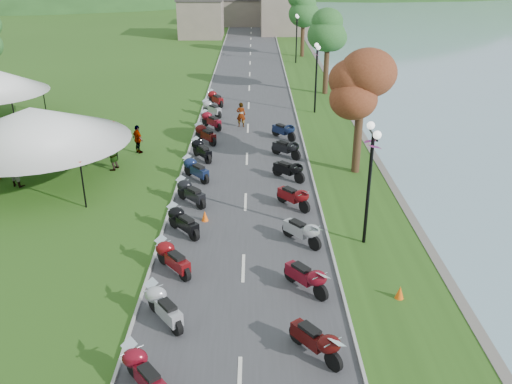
{
  "coord_description": "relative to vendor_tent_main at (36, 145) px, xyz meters",
  "views": [
    {
      "loc": [
        0.42,
        -1.8,
        11.12
      ],
      "look_at": [
        0.5,
        20.3,
        1.3
      ],
      "focal_mm": 38.0,
      "sensor_mm": 36.0,
      "label": 1
    }
  ],
  "objects": [
    {
      "name": "road",
      "position": [
        10.82,
        15.29,
        -1.99
      ],
      "size": [
        7.0,
        120.0,
        0.02
      ],
      "primitive_type": "cube",
      "color": "#3E3E42",
      "rests_on": "ground"
    },
    {
      "name": "far_building",
      "position": [
        8.82,
        60.29,
        0.5
      ],
      "size": [
        18.0,
        16.0,
        5.0
      ],
      "primitive_type": "cube",
      "color": "gray",
      "rests_on": "ground"
    },
    {
      "name": "moto_row_left",
      "position": [
        8.25,
        -5.95,
        -1.45
      ],
      "size": [
        2.6,
        44.92,
        1.1
      ],
      "primitive_type": null,
      "color": "#331411",
      "rests_on": "ground"
    },
    {
      "name": "moto_row_right",
      "position": [
        13.14,
        -8.46,
        -1.45
      ],
      "size": [
        2.6,
        33.43,
        1.1
      ],
      "primitive_type": null,
      "color": "#331411",
      "rests_on": "ground"
    },
    {
      "name": "vendor_tent_main",
      "position": [
        0.0,
        0.0,
        0.0
      ],
      "size": [
        6.48,
        6.48,
        4.0
      ],
      "primitive_type": null,
      "color": "silver",
      "rests_on": "ground"
    },
    {
      "name": "tree_lakeside",
      "position": [
        16.83,
        1.25,
        1.91
      ],
      "size": [
        2.82,
        2.82,
        7.83
      ],
      "primitive_type": null,
      "color": "#306E2C",
      "rests_on": "ground"
    },
    {
      "name": "pedestrian_a",
      "position": [
        -0.01,
        2.85,
        -2.0
      ],
      "size": [
        0.78,
        0.79,
        1.77
      ],
      "primitive_type": "imported",
      "rotation": [
        0.0,
        0.0,
        0.81
      ],
      "color": "slate",
      "rests_on": "ground"
    },
    {
      "name": "pedestrian_b",
      "position": [
        -1.04,
        -0.62,
        -2.0
      ],
      "size": [
        1.0,
        0.8,
        1.81
      ],
      "primitive_type": "imported",
      "rotation": [
        0.0,
        0.0,
        2.71
      ],
      "color": "slate",
      "rests_on": "ground"
    }
  ]
}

